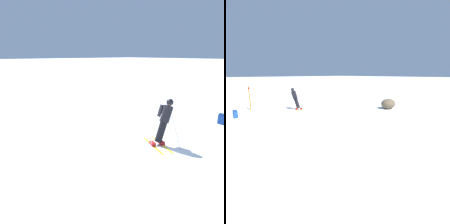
{
  "view_description": "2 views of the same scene",
  "coord_description": "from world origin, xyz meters",
  "views": [
    {
      "loc": [
        -4.58,
        -4.55,
        3.21
      ],
      "look_at": [
        1.46,
        2.53,
        0.73
      ],
      "focal_mm": 35.0,
      "sensor_mm": 36.0,
      "label": 1
    },
    {
      "loc": [
        8.38,
        11.74,
        2.73
      ],
      "look_at": [
        1.98,
        4.97,
        0.68
      ],
      "focal_mm": 28.0,
      "sensor_mm": 36.0,
      "label": 2
    }
  ],
  "objects": [
    {
      "name": "ground_plane",
      "position": [
        0.0,
        0.0,
        0.0
      ],
      "size": [
        300.0,
        300.0,
        0.0
      ],
      "primitive_type": "plane",
      "color": "white"
    },
    {
      "name": "exposed_boulder_0",
      "position": [
        -3.86,
        4.57,
        0.4
      ],
      "size": [
        1.22,
        1.04,
        0.79
      ],
      "primitive_type": "ellipsoid",
      "color": "brown",
      "rests_on": "ground"
    },
    {
      "name": "skier",
      "position": [
        1.69,
        -0.08,
        0.94
      ],
      "size": [
        1.42,
        1.66,
        1.73
      ],
      "rotation": [
        0.0,
        0.0,
        -0.44
      ],
      "color": "yellow",
      "rests_on": "ground"
    },
    {
      "name": "spare_backpack",
      "position": [
        5.75,
        -0.42,
        0.24
      ],
      "size": [
        0.22,
        0.3,
        0.5
      ],
      "rotation": [
        0.0,
        0.0,
        4.7
      ],
      "color": "#194293",
      "rests_on": "ground"
    },
    {
      "name": "trail_marker",
      "position": [
        4.29,
        -2.21,
        1.01
      ],
      "size": [
        0.13,
        0.13,
        1.83
      ],
      "color": "orange",
      "rests_on": "ground"
    }
  ]
}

